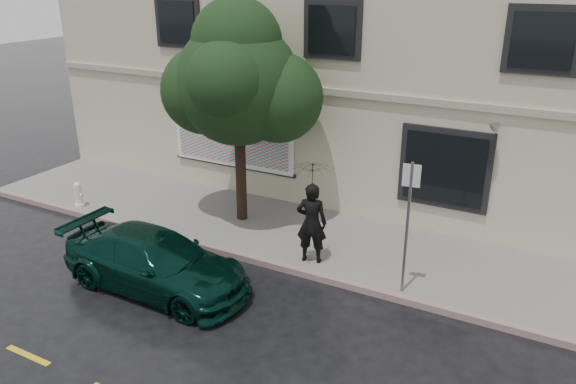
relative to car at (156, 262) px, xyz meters
The scene contains 11 objects.
ground 1.87m from the car, 16.61° to the left, with size 90.00×90.00×0.00m, color black.
sidewalk 4.15m from the car, 65.92° to the left, with size 20.00×3.50×0.15m, color gray.
curb 2.67m from the car, 50.04° to the left, with size 20.00×0.18×0.16m, color gray.
building 10.05m from the car, 79.98° to the left, with size 20.00×8.12×7.00m.
billboard 5.80m from the car, 105.71° to the left, with size 4.30×0.16×2.20m.
car is the anchor object (origin of this frame).
pedestrian 3.63m from the car, 44.06° to the left, with size 0.72×0.47×1.97m, color black.
umbrella 4.06m from the car, 44.06° to the left, with size 1.06×1.06×0.79m, color black.
street_tree 5.02m from the car, 92.94° to the left, with size 3.20×3.20×5.37m.
fire_hydrant 5.40m from the car, 154.79° to the left, with size 0.31×0.29×0.75m.
sign_pole 5.53m from the car, 24.08° to the left, with size 0.36×0.07×2.94m.
Camera 1 is at (6.04, -8.73, 6.61)m, focal length 35.00 mm.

